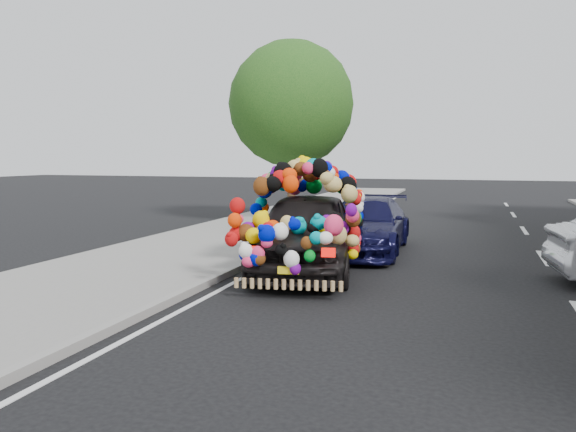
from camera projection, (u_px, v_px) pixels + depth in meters
name	position (u px, v px, depth m)	size (l,w,h in m)	color
ground	(335.00, 299.00, 8.99)	(100.00, 100.00, 0.00)	black
sidewalk	(107.00, 277.00, 10.32)	(4.00, 60.00, 0.12)	gray
kerb	(203.00, 284.00, 9.71)	(0.15, 60.00, 0.13)	gray
tree_near_sidewalk	(291.00, 104.00, 18.72)	(4.20, 4.20, 6.13)	#332114
plush_art_car	(306.00, 214.00, 11.09)	(2.97, 5.12, 2.22)	black
navy_sedan	(366.00, 225.00, 13.37)	(1.81, 4.45, 1.29)	black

